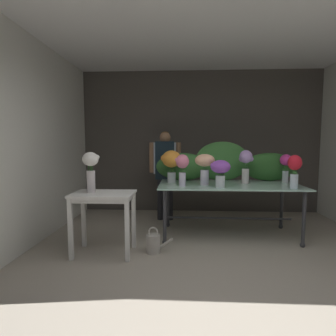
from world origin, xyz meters
TOP-DOWN VIEW (x-y plane):
  - ground_plane at (0.00, 1.73)m, footprint 7.61×7.61m
  - wall_back at (0.00, 3.46)m, footprint 4.95×0.12m
  - wall_left at (-2.47, 1.73)m, footprint 0.12×3.58m
  - ceiling_slab at (0.00, 1.73)m, footprint 5.07×3.58m
  - display_table_glass at (0.34, 1.89)m, footprint 2.10×1.01m
  - side_table_white at (-1.37, 1.14)m, footprint 0.77×0.51m
  - florist at (-0.68, 2.72)m, footprint 0.58×0.24m
  - foliage_backdrop at (0.27, 2.28)m, footprint 2.30×0.31m
  - vase_crimson_carnations at (1.16, 1.53)m, footprint 0.18×0.18m
  - vase_rosy_stock at (-0.36, 1.64)m, footprint 0.20×0.19m
  - vase_violet_tulips at (0.16, 1.58)m, footprint 0.28×0.28m
  - vase_peach_hydrangea at (-0.04, 1.77)m, footprint 0.29×0.29m
  - vase_lilac_dahlias at (0.60, 1.97)m, footprint 0.22×0.19m
  - vase_magenta_snapdragons at (1.25, 2.10)m, footprint 0.18×0.18m
  - vase_sunset_freesia at (-0.53, 2.03)m, footprint 0.32×0.30m
  - vase_white_roses_tall at (-1.52, 1.14)m, footprint 0.21×0.20m
  - watering_can at (-0.73, 1.19)m, footprint 0.35×0.18m

SIDE VIEW (x-z plane):
  - ground_plane at x=0.00m, z-range 0.00..0.00m
  - watering_can at x=-0.73m, z-range -0.05..0.30m
  - side_table_white at x=-1.37m, z-range 0.28..1.08m
  - display_table_glass at x=0.34m, z-range 0.29..1.10m
  - florist at x=-0.68m, z-range 0.19..1.83m
  - vase_violet_tulips at x=0.16m, z-range 0.86..1.24m
  - foliage_backdrop at x=0.27m, z-range 0.74..1.39m
  - vase_crimson_carnations at x=1.16m, z-range 0.85..1.31m
  - vase_magenta_snapdragons at x=1.25m, z-range 0.86..1.30m
  - vase_rosy_stock at x=-0.36m, z-range 0.86..1.32m
  - vase_white_roses_tall at x=-1.52m, z-range 0.85..1.36m
  - vase_peach_hydrangea at x=-0.04m, z-range 0.88..1.34m
  - vase_lilac_dahlias at x=0.60m, z-range 0.86..1.37m
  - vase_sunset_freesia at x=-0.53m, z-range 0.89..1.39m
  - wall_back at x=0.00m, z-range 0.00..2.89m
  - wall_left at x=-2.47m, z-range 0.00..2.89m
  - ceiling_slab at x=0.00m, z-range 2.89..3.01m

